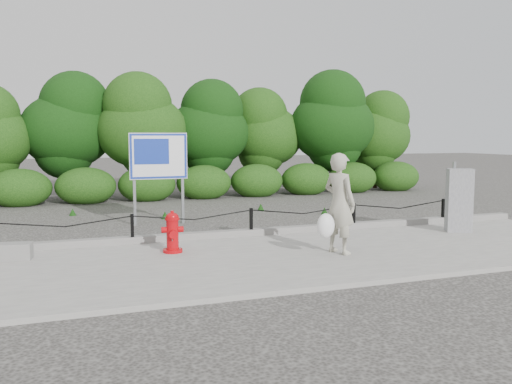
{
  "coord_description": "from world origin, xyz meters",
  "views": [
    {
      "loc": [
        -3.84,
        -10.77,
        2.23
      ],
      "look_at": [
        0.18,
        0.2,
        1.0
      ],
      "focal_mm": 38.0,
      "sensor_mm": 36.0,
      "label": 1
    }
  ],
  "objects": [
    {
      "name": "ground",
      "position": [
        0.0,
        0.0,
        0.0
      ],
      "size": [
        90.0,
        90.0,
        0.0
      ],
      "primitive_type": "plane",
      "color": "#2D2B28",
      "rests_on": "ground"
    },
    {
      "name": "sidewalk",
      "position": [
        0.0,
        -2.0,
        0.04
      ],
      "size": [
        14.0,
        4.0,
        0.08
      ],
      "primitive_type": "cube",
      "color": "gray",
      "rests_on": "ground"
    },
    {
      "name": "curb",
      "position": [
        0.0,
        0.05,
        0.15
      ],
      "size": [
        14.0,
        0.22,
        0.14
      ],
      "primitive_type": "cube",
      "color": "slate",
      "rests_on": "sidewalk"
    },
    {
      "name": "chain_barrier",
      "position": [
        0.0,
        0.0,
        0.46
      ],
      "size": [
        10.06,
        0.06,
        0.6
      ],
      "color": "black",
      "rests_on": "sidewalk"
    },
    {
      "name": "treeline",
      "position": [
        0.19,
        8.92,
        2.56
      ],
      "size": [
        20.44,
        3.68,
        4.68
      ],
      "color": "black",
      "rests_on": "ground"
    },
    {
      "name": "fire_hydrant",
      "position": [
        -1.9,
        -1.03,
        0.45
      ],
      "size": [
        0.41,
        0.43,
        0.77
      ],
      "rotation": [
        0.0,
        0.0,
        -0.12
      ],
      "color": "#B8060D",
      "rests_on": "sidewalk"
    },
    {
      "name": "pedestrian",
      "position": [
        0.92,
        -2.15,
        0.97
      ],
      "size": [
        0.84,
        0.78,
        1.83
      ],
      "rotation": [
        0.0,
        0.0,
        1.94
      ],
      "color": "#A5A18D",
      "rests_on": "sidewalk"
    },
    {
      "name": "concrete_block",
      "position": [
        -4.76,
        -0.64,
        0.22
      ],
      "size": [
        0.93,
        0.45,
        0.29
      ],
      "primitive_type": "cube",
      "rotation": [
        0.0,
        0.0,
        -0.16
      ],
      "color": "slate",
      "rests_on": "sidewalk"
    },
    {
      "name": "utility_cabinet",
      "position": [
        4.51,
        -1.12,
        0.79
      ],
      "size": [
        0.62,
        0.51,
        1.56
      ],
      "rotation": [
        0.0,
        0.0,
        -0.43
      ],
      "color": "#9B9B9E",
      "rests_on": "sidewalk"
    },
    {
      "name": "advertising_sign",
      "position": [
        -1.5,
        2.65,
        1.61
      ],
      "size": [
        1.43,
        0.13,
        2.28
      ],
      "rotation": [
        0.0,
        0.0,
        -0.01
      ],
      "color": "slate",
      "rests_on": "ground"
    }
  ]
}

